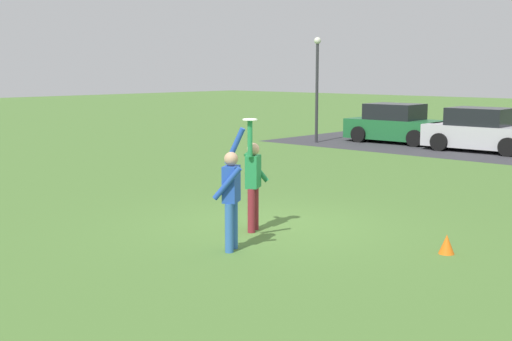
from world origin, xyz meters
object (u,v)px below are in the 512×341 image
Objects in this scene: person_catcher at (253,179)px; parked_car_green at (397,125)px; person_defender at (231,192)px; parked_car_silver at (482,132)px; field_cone_orange at (447,244)px; lamppost_by_lot at (317,79)px; frisbee_disc at (250,120)px.

person_catcher reaches higher than parked_car_green.
person_defender reaches higher than parked_car_green.
parked_car_green is 1.00× the size of parked_car_silver.
field_cone_orange is at bearing -79.03° from person_defender.
field_cone_orange is (5.69, -13.82, -0.57)m from parked_car_silver.
parked_car_silver is 6.81m from lamppost_by_lot.
parked_car_silver is at bearing -8.94° from parked_car_green.
parked_car_silver is at bearing 14.98° from lamppost_by_lot.
lamppost_by_lot reaches higher than parked_car_green.
frisbee_disc is at bearing -82.65° from parked_car_silver.
lamppost_by_lot is at bearing -174.84° from person_catcher.
parked_car_green and parked_car_silver have the same top height.
person_catcher is at bearing 0.00° from person_defender.
person_defender is 0.48× the size of lamppost_by_lot.
frisbee_disc is 4.00m from field_cone_orange.
person_defender is 0.49× the size of parked_car_silver.
lamppost_by_lot reaches higher than frisbee_disc.
person_catcher is at bearing -69.76° from parked_car_green.
person_defender is at bearing 0.00° from person_catcher.
frisbee_disc is at bearing 0.00° from person_catcher.
lamppost_by_lot is at bearing -166.76° from parked_car_silver.
frisbee_disc is at bearing 0.00° from person_defender.
parked_car_green is 3.91m from parked_car_silver.
parked_car_green is at bearing 123.76° from field_cone_orange.
frisbee_disc reaches higher than person_catcher.
frisbee_disc is 15.24m from parked_car_silver.
person_catcher is 7.94× the size of frisbee_disc.
frisbee_disc is 0.06× the size of lamppost_by_lot.
person_catcher is 1.42m from person_defender.
parked_car_green is 12.98× the size of field_cone_orange.
frisbee_disc is 0.06× the size of parked_car_silver.
person_defender is 0.49× the size of parked_car_green.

